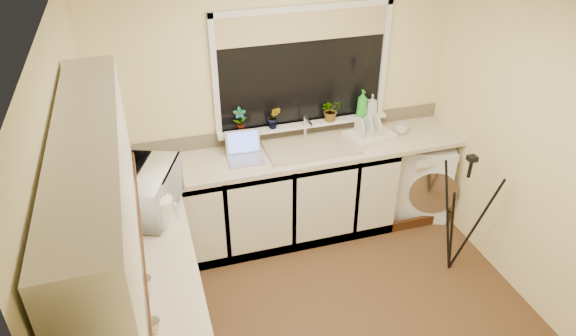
{
  "coord_description": "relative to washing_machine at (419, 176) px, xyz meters",
  "views": [
    {
      "loc": [
        -1.17,
        -2.6,
        3.17
      ],
      "look_at": [
        -0.22,
        0.55,
        1.15
      ],
      "focal_mm": 32.3,
      "sensor_mm": 36.0,
      "label": 1
    }
  ],
  "objects": [
    {
      "name": "floor",
      "position": [
        -1.35,
        -1.21,
        -0.39
      ],
      "size": [
        3.2,
        3.2,
        0.0
      ],
      "primitive_type": "plane",
      "color": "brown",
      "rests_on": "ground"
    },
    {
      "name": "ceiling",
      "position": [
        -1.35,
        -1.21,
        2.06
      ],
      "size": [
        3.2,
        3.2,
        0.0
      ],
      "primitive_type": "plane",
      "rotation": [
        3.14,
        0.0,
        0.0
      ],
      "color": "white",
      "rests_on": "ground"
    },
    {
      "name": "wall_back",
      "position": [
        -1.35,
        0.29,
        0.83
      ],
      "size": [
        3.2,
        0.0,
        3.2
      ],
      "primitive_type": "plane",
      "rotation": [
        1.57,
        0.0,
        0.0
      ],
      "color": "#F6E3A4",
      "rests_on": "ground"
    },
    {
      "name": "wall_left",
      "position": [
        -2.95,
        -1.21,
        0.83
      ],
      "size": [
        0.0,
        3.0,
        3.0
      ],
      "primitive_type": "plane",
      "rotation": [
        1.57,
        0.0,
        1.57
      ],
      "color": "#F6E3A4",
      "rests_on": "ground"
    },
    {
      "name": "wall_right",
      "position": [
        0.25,
        -1.21,
        0.83
      ],
      "size": [
        0.0,
        3.0,
        3.0
      ],
      "primitive_type": "plane",
      "rotation": [
        1.57,
        0.0,
        -1.57
      ],
      "color": "#F6E3A4",
      "rests_on": "ground"
    },
    {
      "name": "base_cabinet_back",
      "position": [
        -1.68,
        -0.01,
        0.04
      ],
      "size": [
        2.55,
        0.6,
        0.86
      ],
      "primitive_type": "cube",
      "color": "silver",
      "rests_on": "floor"
    },
    {
      "name": "worktop_back",
      "position": [
        -1.35,
        -0.01,
        0.49
      ],
      "size": [
        3.2,
        0.6,
        0.04
      ],
      "primitive_type": "cube",
      "color": "beige",
      "rests_on": "base_cabinet_back"
    },
    {
      "name": "worktop_left",
      "position": [
        -2.65,
        -1.51,
        0.49
      ],
      "size": [
        0.6,
        2.4,
        0.04
      ],
      "primitive_type": "cube",
      "color": "beige",
      "rests_on": "base_cabinet_left"
    },
    {
      "name": "upper_cabinet",
      "position": [
        -2.79,
        -1.66,
        1.41
      ],
      "size": [
        0.28,
        1.9,
        0.7
      ],
      "primitive_type": "cube",
      "color": "silver",
      "rests_on": "wall_left"
    },
    {
      "name": "splashback_left",
      "position": [
        -2.94,
        -1.51,
        0.73
      ],
      "size": [
        0.02,
        2.4,
        0.45
      ],
      "primitive_type": "cube",
      "color": "beige",
      "rests_on": "wall_left"
    },
    {
      "name": "splashback_back",
      "position": [
        -1.35,
        0.28,
        0.58
      ],
      "size": [
        3.2,
        0.02,
        0.14
      ],
      "primitive_type": "cube",
      "color": "beige",
      "rests_on": "wall_back"
    },
    {
      "name": "window_glass",
      "position": [
        -1.15,
        0.28,
        1.16
      ],
      "size": [
        1.5,
        0.02,
        1.0
      ],
      "primitive_type": "cube",
      "color": "black",
      "rests_on": "wall_back"
    },
    {
      "name": "window_blind",
      "position": [
        -1.15,
        0.25,
        1.53
      ],
      "size": [
        1.5,
        0.02,
        0.25
      ],
      "primitive_type": "cube",
      "color": "tan",
      "rests_on": "wall_back"
    },
    {
      "name": "windowsill",
      "position": [
        -1.15,
        0.22,
        0.64
      ],
      "size": [
        1.6,
        0.14,
        0.03
      ],
      "primitive_type": "cube",
      "color": "white",
      "rests_on": "wall_back"
    },
    {
      "name": "sink",
      "position": [
        -1.15,
        -0.01,
        0.52
      ],
      "size": [
        0.82,
        0.46,
        0.03
      ],
      "primitive_type": "cube",
      "color": "tan",
      "rests_on": "worktop_back"
    },
    {
      "name": "faucet",
      "position": [
        -1.15,
        0.17,
        0.63
      ],
      "size": [
        0.03,
        0.03,
        0.24
      ],
      "primitive_type": "cylinder",
      "color": "silver",
      "rests_on": "worktop_back"
    },
    {
      "name": "washing_machine",
      "position": [
        0.0,
        0.0,
        0.0
      ],
      "size": [
        0.72,
        0.71,
        0.79
      ],
      "primitive_type": "cube",
      "rotation": [
        0.0,
        0.0,
        -0.38
      ],
      "color": "white",
      "rests_on": "floor"
    },
    {
      "name": "laptop",
      "position": [
        -1.76,
        0.01,
        0.56
      ],
      "size": [
        0.32,
        0.31,
        0.22
      ],
      "rotation": [
        0.0,
        0.0,
        -0.06
      ],
      "color": "#A3A3AB",
      "rests_on": "worktop_back"
    },
    {
      "name": "kettle",
      "position": [
        -2.52,
        -0.75,
        0.61
      ],
      "size": [
        0.16,
        0.16,
        0.22
      ],
      "primitive_type": "cylinder",
      "color": "silver",
      "rests_on": "worktop_left"
    },
    {
      "name": "dish_rack",
      "position": [
        -0.59,
        0.01,
        0.54
      ],
      "size": [
        0.48,
        0.4,
        0.06
      ],
      "primitive_type": "cube",
      "rotation": [
        0.0,
        0.0,
        0.24
      ],
      "color": "silver",
      "rests_on": "worktop_back"
    },
    {
      "name": "tripod",
      "position": [
        -0.15,
        -0.91,
        0.18
      ],
      "size": [
        0.75,
        0.75,
        1.15
      ],
      "primitive_type": null,
      "rotation": [
        0.0,
        0.0,
        -0.42
      ],
      "color": "black",
      "rests_on": "floor"
    },
    {
      "name": "steel_jar",
      "position": [
        -2.69,
        -1.41,
        0.57
      ],
      "size": [
        0.09,
        0.09,
        0.12
      ],
      "primitive_type": "cylinder",
      "color": "silver",
      "rests_on": "worktop_left"
    },
    {
      "name": "microwave",
      "position": [
        -2.62,
        -0.54,
        0.67
      ],
      "size": [
        0.6,
        0.71,
        0.34
      ],
      "primitive_type": "imported",
      "rotation": [
        0.0,
        0.0,
        1.2
      ],
      "color": "white",
      "rests_on": "worktop_left"
    },
    {
      "name": "plant_a",
      "position": [
        -1.74,
        0.22,
        0.77
      ],
      "size": [
        0.12,
        0.09,
        0.22
      ],
      "primitive_type": "imported",
      "rotation": [
        0.0,
        0.0,
        0.05
      ],
      "color": "#999999",
      "rests_on": "windowsill"
    },
    {
      "name": "plant_b",
      "position": [
        -1.44,
        0.19,
        0.76
      ],
      "size": [
        0.14,
        0.13,
        0.21
      ],
      "primitive_type": "imported",
      "rotation": [
        0.0,
        0.0,
        -0.32
      ],
      "color": "#999999",
      "rests_on": "windowsill"
    },
    {
      "name": "plant_d",
      "position": [
        -0.9,
        0.19,
        0.76
      ],
      "size": [
        0.2,
        0.18,
        0.21
      ],
      "primitive_type": "imported",
      "rotation": [
        0.0,
        0.0,
        0.09
      ],
      "color": "#999999",
      "rests_on": "windowsill"
    },
    {
      "name": "soap_bottle_green",
      "position": [
        -0.6,
        0.19,
        0.79
      ],
      "size": [
        0.1,
        0.1,
        0.26
      ],
      "primitive_type": "imported",
      "rotation": [
        0.0,
        0.0,
        -0.0
      ],
      "color": "green",
      "rests_on": "windowsill"
    },
    {
      "name": "soap_bottle_clear",
      "position": [
        -0.48,
        0.21,
        0.75
      ],
      "size": [
        0.11,
        0.11,
        0.19
      ],
      "primitive_type": "imported",
      "rotation": [
        0.0,
        0.0,
        -0.35
      ],
      "color": "#999999",
      "rests_on": "windowsill"
    },
    {
      "name": "cup_back",
      "position": [
        -0.26,
        0.02,
        0.56
      ],
      "size": [
        0.13,
        0.13,
        0.1
      ],
      "primitive_type": "imported",
      "rotation": [
        0.0,
        0.0,
        -0.02
      ],
      "color": "silver",
      "rests_on": "worktop_back"
    },
    {
      "name": "cup_left",
      "position": [
        -2.66,
        -1.71,
        0.55
      ],
      "size": [
        0.11,
        0.11,
        0.08
      ],
      "primitive_type": "imported",
      "rotation": [
        0.0,
        0.0,
        -0.35
      ],
      "color": "beige",
      "rests_on": "worktop_left"
    }
  ]
}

